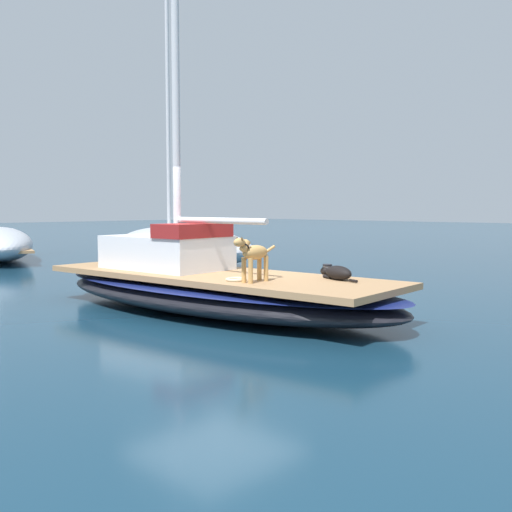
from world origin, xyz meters
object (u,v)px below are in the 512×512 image
at_px(coiled_rope, 236,279).
at_px(dog_tan, 253,254).
at_px(dog_black, 337,273).
at_px(deck_winch, 327,271).
at_px(sailboat_main, 214,292).
at_px(moored_boat_starboard_side, 180,245).

bearing_deg(coiled_rope, dog_tan, -80.02).
bearing_deg(dog_black, deck_winch, 63.20).
xyz_separation_m(deck_winch, coiled_rope, (-1.35, 0.71, -0.08)).
height_order(dog_tan, coiled_rope, dog_tan).
bearing_deg(deck_winch, dog_tan, 162.63).
bearing_deg(dog_tan, deck_winch, -17.37).
xyz_separation_m(sailboat_main, moored_boat_starboard_side, (4.67, 6.78, 0.29)).
xyz_separation_m(dog_black, moored_boat_starboard_side, (3.95, 8.84, -0.15)).
relative_size(dog_tan, coiled_rope, 2.90).
bearing_deg(sailboat_main, coiled_rope, -114.64).
distance_m(sailboat_main, coiled_rope, 1.19).
xyz_separation_m(sailboat_main, coiled_rope, (-0.48, -1.04, 0.35)).
distance_m(dog_black, coiled_rope, 1.57).
distance_m(coiled_rope, moored_boat_starboard_side, 9.36).
relative_size(sailboat_main, dog_black, 8.02).
bearing_deg(dog_tan, sailboat_main, 72.64).
distance_m(sailboat_main, dog_tan, 1.60).
bearing_deg(dog_tan, dog_black, -31.90).
bearing_deg(deck_winch, dog_black, -116.80).
bearing_deg(sailboat_main, moored_boat_starboard_side, 55.43).
bearing_deg(coiled_rope, dog_black, -40.50).
relative_size(dog_black, moored_boat_starboard_side, 0.11).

